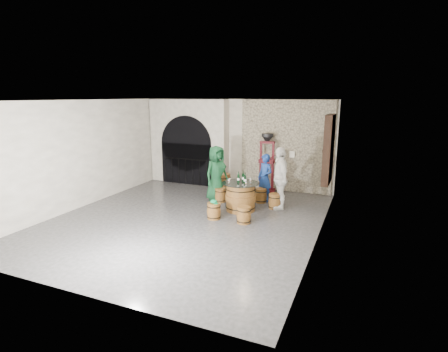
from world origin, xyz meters
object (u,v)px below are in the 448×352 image
at_px(person_blue, 265,178).
at_px(wine_bottle_left, 238,178).
at_px(barrel_stool_far, 261,195).
at_px(wine_bottle_center, 245,179).
at_px(wine_bottle_right, 243,177).
at_px(barrel_stool_near_right, 244,215).
at_px(side_barrel, 224,183).
at_px(barrel_stool_left, 220,195).
at_px(barrel_stool_right, 275,201).
at_px(barrel_stool_near_left, 214,211).
at_px(person_white, 280,178).
at_px(person_green, 217,173).
at_px(corking_press, 267,159).
at_px(barrel_table, 241,197).

relative_size(person_blue, wine_bottle_left, 4.71).
relative_size(barrel_stool_far, wine_bottle_left, 1.39).
relative_size(wine_bottle_center, wine_bottle_right, 1.00).
relative_size(barrel_stool_near_right, side_barrel, 0.68).
xyz_separation_m(barrel_stool_far, barrel_stool_near_right, (0.12, -1.96, 0.00)).
bearing_deg(barrel_stool_near_right, barrel_stool_left, 131.01).
bearing_deg(barrel_stool_right, barrel_stool_left, 179.68).
relative_size(barrel_stool_near_left, person_white, 0.24).
xyz_separation_m(barrel_stool_near_right, person_green, (-1.51, 1.64, 0.67)).
xyz_separation_m(barrel_stool_far, side_barrel, (-1.54, 0.63, 0.11)).
height_order(person_green, wine_bottle_center, person_green).
relative_size(person_blue, corking_press, 0.74).
height_order(barrel_stool_near_right, corking_press, corking_press).
bearing_deg(barrel_table, barrel_stool_near_left, -114.13).
height_order(wine_bottle_left, side_barrel, wine_bottle_left).
bearing_deg(barrel_stool_right, barrel_table, -148.02).
xyz_separation_m(wine_bottle_left, wine_bottle_right, (0.09, 0.16, 0.00)).
bearing_deg(barrel_stool_left, barrel_stool_far, 19.76).
bearing_deg(barrel_stool_near_right, wine_bottle_left, 117.91).
height_order(barrel_stool_far, corking_press, corking_press).
bearing_deg(wine_bottle_center, barrel_stool_far, 80.13).
xyz_separation_m(person_green, wine_bottle_right, (1.08, -0.51, 0.08)).
bearing_deg(person_blue, person_white, -12.31).
relative_size(barrel_stool_right, corking_press, 0.22).
relative_size(barrel_stool_near_right, person_white, 0.24).
distance_m(barrel_stool_left, wine_bottle_right, 1.23).
height_order(barrel_table, person_white, person_white).
xyz_separation_m(person_white, corking_press, (-0.86, 1.63, 0.26)).
xyz_separation_m(wine_bottle_right, side_barrel, (-1.22, 1.46, -0.64)).
height_order(wine_bottle_left, corking_press, corking_press).
relative_size(barrel_stool_far, wine_bottle_right, 1.39).
relative_size(barrel_stool_left, person_green, 0.25).
bearing_deg(person_blue, side_barrel, -164.90).
bearing_deg(person_blue, wine_bottle_left, -81.23).
bearing_deg(barrel_table, wine_bottle_left, 167.03).
relative_size(barrel_table, wine_bottle_center, 3.37).
distance_m(wine_bottle_right, side_barrel, 2.01).
xyz_separation_m(barrel_stool_far, person_blue, (0.06, 0.19, 0.54)).
height_order(barrel_stool_left, wine_bottle_right, wine_bottle_right).
relative_size(barrel_stool_near_right, wine_bottle_left, 1.39).
bearing_deg(barrel_stool_right, wine_bottle_left, -150.92).
xyz_separation_m(barrel_stool_left, person_blue, (1.27, 0.63, 0.54)).
distance_m(barrel_stool_far, person_white, 1.05).
distance_m(barrel_stool_far, barrel_stool_right, 0.72).
relative_size(barrel_stool_far, corking_press, 0.22).
height_order(wine_bottle_right, corking_press, corking_press).
bearing_deg(wine_bottle_right, corking_press, 86.38).
height_order(barrel_stool_left, barrel_stool_near_left, same).
bearing_deg(person_green, barrel_stool_far, -52.90).
relative_size(barrel_stool_near_right, corking_press, 0.22).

